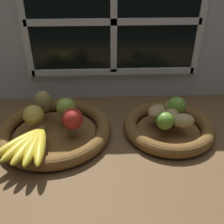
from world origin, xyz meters
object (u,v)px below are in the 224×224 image
at_px(fruit_bowl_left, 55,130).
at_px(apple_red_right, 73,118).
at_px(potato_small, 183,121).
at_px(banana_bunch_front, 29,144).
at_px(pear_brown, 43,102).
at_px(lime_near, 165,120).
at_px(lime_far, 177,106).
at_px(apple_green_back, 66,107).
at_px(potato_oblong, 157,111).
at_px(apple_golden_left, 33,115).
at_px(potato_back, 173,108).
at_px(fruit_bowl_right, 168,127).
at_px(potato_large, 170,116).
at_px(chili_pepper, 177,120).

height_order(fruit_bowl_left, apple_red_right, apple_red_right).
distance_m(fruit_bowl_left, potato_small, 0.42).
relative_size(banana_bunch_front, potato_small, 2.48).
bearing_deg(pear_brown, banana_bunch_front, -91.37).
bearing_deg(lime_near, lime_far, 54.16).
xyz_separation_m(apple_green_back, lime_far, (0.37, -0.01, -0.00)).
bearing_deg(lime_near, fruit_bowl_left, 173.44).
bearing_deg(potato_small, lime_near, -173.33).
bearing_deg(potato_oblong, apple_golden_left, -176.30).
xyz_separation_m(pear_brown, lime_far, (0.45, -0.04, -0.01)).
bearing_deg(potato_back, lime_near, -118.98).
height_order(potato_oblong, lime_near, lime_near).
distance_m(fruit_bowl_right, apple_golden_left, 0.44).
height_order(fruit_bowl_left, lime_near, lime_near).
bearing_deg(pear_brown, apple_red_right, -42.05).
xyz_separation_m(apple_green_back, banana_bunch_front, (-0.08, -0.17, -0.02)).
xyz_separation_m(apple_red_right, lime_far, (0.35, 0.06, -0.00)).
bearing_deg(apple_golden_left, apple_green_back, 24.91).
bearing_deg(apple_green_back, banana_bunch_front, -116.36).
bearing_deg(potato_back, potato_small, -81.03).
bearing_deg(pear_brown, potato_small, -13.79).
height_order(pear_brown, lime_near, pear_brown).
height_order(lime_near, lime_far, lime_far).
height_order(potato_large, chili_pepper, potato_large).
distance_m(fruit_bowl_right, pear_brown, 0.43).
bearing_deg(lime_far, potato_oblong, -170.75).
relative_size(pear_brown, potato_back, 1.01).
xyz_separation_m(apple_golden_left, potato_small, (0.47, -0.04, -0.01)).
distance_m(apple_red_right, potato_back, 0.34).
distance_m(apple_red_right, lime_near, 0.29).
distance_m(apple_red_right, potato_oblong, 0.28).
bearing_deg(fruit_bowl_right, pear_brown, 169.47).
bearing_deg(apple_golden_left, potato_back, 5.30).
xyz_separation_m(fruit_bowl_left, apple_green_back, (0.04, 0.05, 0.06)).
xyz_separation_m(fruit_bowl_right, apple_green_back, (-0.34, 0.05, 0.06)).
height_order(fruit_bowl_right, potato_oblong, potato_oblong).
distance_m(pear_brown, potato_oblong, 0.39).
relative_size(fruit_bowl_right, lime_far, 4.66).
bearing_deg(potato_oblong, potato_large, -37.87).
relative_size(potato_large, lime_far, 1.08).
xyz_separation_m(potato_large, lime_far, (0.03, 0.04, 0.01)).
bearing_deg(lime_far, lime_near, -125.84).
bearing_deg(fruit_bowl_right, fruit_bowl_left, -180.00).
relative_size(potato_back, potato_small, 1.08).
height_order(fruit_bowl_right, lime_far, lime_far).
bearing_deg(potato_back, lime_far, -27.26).
xyz_separation_m(fruit_bowl_left, potato_oblong, (0.34, 0.03, 0.04)).
bearing_deg(fruit_bowl_left, pear_brown, 118.90).
height_order(apple_green_back, potato_oblong, apple_green_back).
xyz_separation_m(fruit_bowl_left, pear_brown, (-0.04, 0.08, 0.06)).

